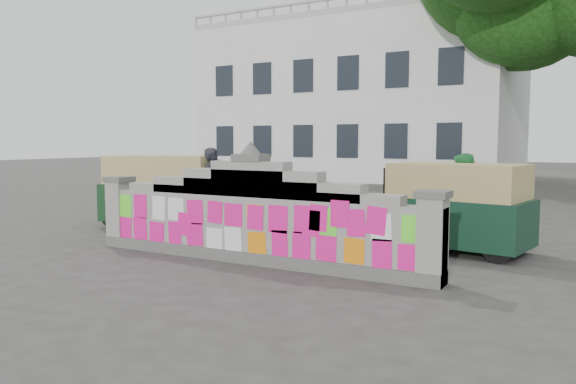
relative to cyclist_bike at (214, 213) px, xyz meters
name	(u,v)px	position (x,y,z in m)	size (l,w,h in m)	color
ground	(251,262)	(2.14, -1.78, -0.48)	(100.00, 100.00, 0.00)	#383533
parapet_wall	(251,218)	(2.14, -1.79, 0.27)	(6.48, 0.44, 2.01)	#4C4C49
building	(364,105)	(-4.86, 20.20, 3.54)	(16.00, 10.00, 8.90)	silver
cyclist_bike	(214,213)	(0.00, 0.00, 0.00)	(0.63, 1.82, 0.96)	black
cyclist_rider	(214,198)	(0.00, 0.00, 0.33)	(0.59, 0.39, 1.62)	black
pedestrian	(462,200)	(4.85, 1.33, 0.41)	(0.87, 0.68, 1.78)	#258940
rickshaw_left	(165,189)	(-1.92, 0.61, 0.39)	(3.10, 2.24, 1.67)	black
rickshaw_right	(454,206)	(4.80, 0.87, 0.35)	(2.97, 1.71, 1.60)	black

